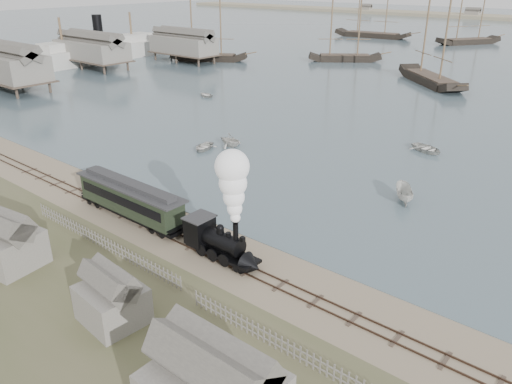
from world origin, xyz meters
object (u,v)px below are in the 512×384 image
Objects in this scene: passenger_coach at (130,198)px; beached_dinghy at (201,229)px; locomotive at (228,215)px; steamship at (99,38)px.

beached_dinghy is at bearing 15.89° from passenger_coach.
passenger_coach is at bearing 180.00° from locomotive.
beached_dinghy is (-5.13, 1.99, -3.66)m from locomotive.
passenger_coach is 3.08× the size of beached_dinghy.
locomotive is at bearing -123.21° from steamship.
locomotive reaches higher than passenger_coach.
steamship is (-86.89, 49.74, 5.26)m from beached_dinghy.
locomotive reaches higher than beached_dinghy.
steamship is (-79.89, 51.73, 3.69)m from passenger_coach.
passenger_coach reaches higher than beached_dinghy.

